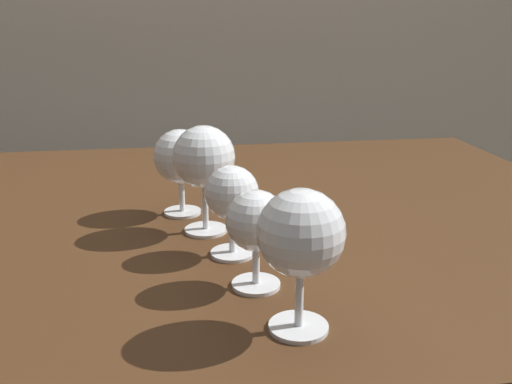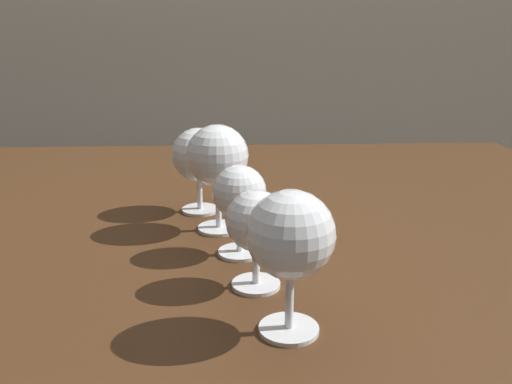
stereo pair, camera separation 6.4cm
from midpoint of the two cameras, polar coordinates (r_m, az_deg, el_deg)
The scene contains 6 objects.
dining_table at distance 0.97m, azimuth -2.32°, elevation -6.30°, with size 1.41×0.98×0.73m.
wine_glass_pinot at distance 0.56m, azimuth 6.84°, elevation -4.64°, with size 0.09×0.09×0.15m.
wine_glass_merlot at distance 0.66m, azimuth 2.81°, elevation -3.18°, with size 0.07×0.07×0.12m.
wine_glass_empty at distance 0.74m, azimuth 0.77°, elevation -0.37°, with size 0.07×0.07×0.13m.
wine_glass_rose at distance 0.82m, azimuth -1.69°, elevation 3.44°, with size 0.09×0.09×0.16m.
wine_glass_white at distance 0.91m, azimuth -3.83°, elevation 3.63°, with size 0.09×0.09×0.14m.
Camera 2 is at (0.03, -0.89, 1.04)m, focal length 39.58 mm.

